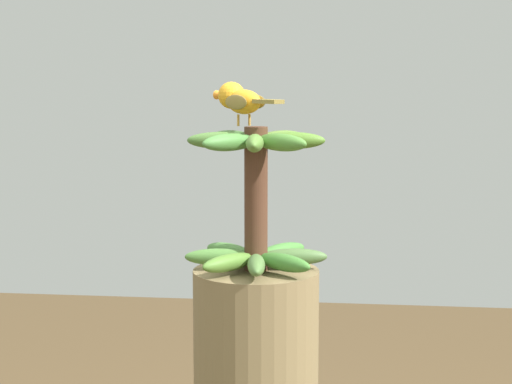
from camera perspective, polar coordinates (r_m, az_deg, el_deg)
The scene contains 2 objects.
banana_bunch at distance 1.75m, azimuth 0.01°, elevation -0.45°, with size 0.29×0.29×0.29m.
perched_bird at distance 1.78m, azimuth -1.10°, elevation 6.10°, with size 0.16×0.16×0.09m.
Camera 1 is at (0.20, -1.72, 1.51)m, focal length 61.07 mm.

